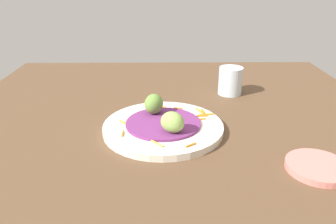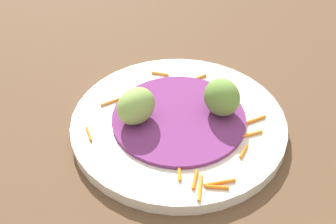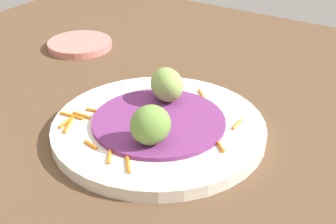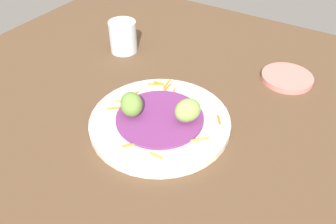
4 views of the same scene
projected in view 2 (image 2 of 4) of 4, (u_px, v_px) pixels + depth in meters
table_surface at (198, 149)px, 57.22cm from camera, size 110.00×110.00×2.00cm
main_plate at (179, 124)px, 58.07cm from camera, size 26.99×26.99×1.55cm
cabbage_bed at (179, 118)px, 57.38cm from camera, size 16.80×16.80×0.55cm
carrot_garnish at (193, 138)px, 54.83cm from camera, size 21.25×22.01×0.40cm
guac_scoop_left at (135, 107)px, 55.07cm from camera, size 5.97×6.43×4.54cm
guac_scoop_center at (222, 97)px, 56.29cm from camera, size 6.27×6.13×4.78cm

